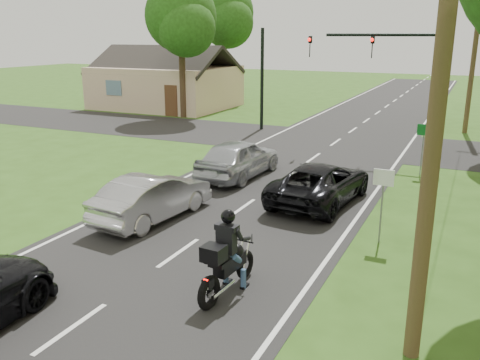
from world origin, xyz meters
name	(u,v)px	position (x,y,z in m)	size (l,w,h in m)	color
ground	(179,253)	(0.00, 0.00, 0.00)	(140.00, 140.00, 0.00)	#2C4D15
road	(300,168)	(0.00, 10.00, 0.01)	(8.00, 100.00, 0.01)	black
cross_road	(336,142)	(0.00, 16.00, 0.01)	(60.00, 7.00, 0.01)	black
motorcycle_rider	(226,261)	(2.14, -1.41, 0.78)	(0.66, 2.32, 1.99)	black
dark_suv	(321,183)	(2.16, 5.76, 0.70)	(2.29, 4.98, 1.38)	black
silver_sedan	(153,197)	(-2.10, 1.90, 0.73)	(1.52, 4.36, 1.44)	#ACADB1
silver_suv	(239,158)	(-1.79, 7.50, 0.80)	(1.87, 4.65, 1.59)	#AFB1B7
traffic_signal	(400,68)	(3.34, 14.00, 4.14)	(6.38, 0.44, 6.00)	black
signal_pole_far	(262,80)	(-5.20, 18.00, 3.00)	(0.20, 0.20, 6.00)	black
utility_pole_near	(441,70)	(6.20, -2.00, 5.08)	(1.60, 0.28, 10.00)	brown
utility_pole_far	(475,44)	(6.20, 22.00, 5.08)	(1.60, 0.28, 10.00)	brown
sign_white	(383,188)	(4.70, 2.98, 1.60)	(0.55, 0.07, 2.12)	slate
sign_green	(423,137)	(4.90, 10.98, 1.60)	(0.55, 0.07, 2.12)	slate
tree_left_near	(183,20)	(-11.73, 19.78, 6.53)	(5.12, 4.96, 9.22)	#332316
tree_left_far	(224,16)	(-13.70, 29.76, 7.13)	(5.76, 5.58, 10.14)	#332316
house	(166,85)	(-16.00, 24.00, 1.77)	(10.20, 8.00, 4.84)	tan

